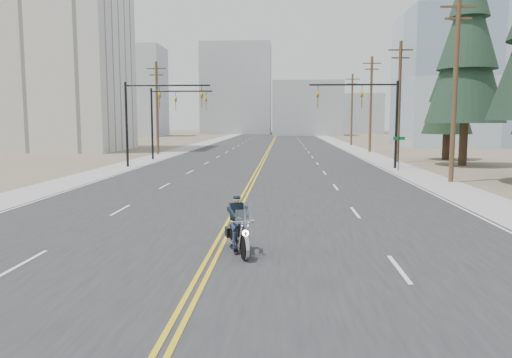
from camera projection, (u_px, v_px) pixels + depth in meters
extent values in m
plane|color=#776D56|center=(175.00, 330.00, 9.23)|extent=(400.00, 400.00, 0.00)
cube|color=#303033|center=(271.00, 145.00, 78.64)|extent=(20.00, 200.00, 0.01)
cube|color=#A5A5A0|center=(199.00, 145.00, 79.28)|extent=(3.00, 200.00, 0.01)
cube|color=#A5A5A0|center=(345.00, 145.00, 78.00)|extent=(3.00, 200.00, 0.01)
cylinder|color=black|center=(127.00, 125.00, 41.16)|extent=(0.20, 0.20, 7.00)
cylinder|color=black|center=(168.00, 85.00, 40.60)|extent=(7.00, 0.14, 0.14)
imported|color=#BF8C0C|center=(159.00, 94.00, 40.71)|extent=(0.21, 0.26, 1.30)
imported|color=#BF8C0C|center=(202.00, 93.00, 40.52)|extent=(0.21, 0.26, 1.30)
cylinder|color=black|center=(396.00, 125.00, 39.94)|extent=(0.20, 0.20, 7.00)
cylinder|color=black|center=(353.00, 85.00, 39.76)|extent=(7.00, 0.14, 0.14)
imported|color=#BF8C0C|center=(362.00, 93.00, 39.80)|extent=(0.21, 0.26, 1.30)
imported|color=#BF8C0C|center=(318.00, 93.00, 40.00)|extent=(0.21, 0.26, 1.30)
cylinder|color=black|center=(152.00, 124.00, 49.10)|extent=(0.20, 0.20, 7.00)
cylinder|color=black|center=(182.00, 91.00, 48.56)|extent=(6.00, 0.14, 0.14)
imported|color=#BF8C0C|center=(176.00, 98.00, 48.67)|extent=(0.21, 0.26, 1.30)
imported|color=#BF8C0C|center=(206.00, 98.00, 48.50)|extent=(0.21, 0.26, 1.30)
cylinder|color=black|center=(399.00, 154.00, 38.23)|extent=(0.06, 0.06, 2.60)
cube|color=#0C5926|center=(399.00, 138.00, 38.09)|extent=(0.90, 0.03, 0.25)
cylinder|color=brown|center=(455.00, 90.00, 30.67)|extent=(0.30, 0.30, 11.50)
cube|color=brown|center=(459.00, 7.00, 30.10)|extent=(2.20, 0.12, 0.12)
cube|color=brown|center=(458.00, 18.00, 30.18)|extent=(1.60, 0.12, 0.12)
cylinder|color=brown|center=(399.00, 102.00, 45.58)|extent=(0.30, 0.30, 11.00)
cube|color=brown|center=(401.00, 50.00, 45.03)|extent=(2.20, 0.12, 0.12)
cube|color=brown|center=(401.00, 58.00, 45.11)|extent=(1.60, 0.12, 0.12)
cylinder|color=brown|center=(371.00, 105.00, 60.42)|extent=(0.30, 0.30, 11.50)
cube|color=brown|center=(372.00, 63.00, 59.85)|extent=(2.20, 0.12, 0.12)
cube|color=brown|center=(372.00, 69.00, 59.93)|extent=(1.60, 0.12, 0.12)
cylinder|color=brown|center=(352.00, 110.00, 77.31)|extent=(0.30, 0.30, 11.00)
cube|color=brown|center=(353.00, 79.00, 76.76)|extent=(2.20, 0.12, 0.12)
cube|color=brown|center=(352.00, 84.00, 76.84)|extent=(1.60, 0.12, 0.12)
cylinder|color=brown|center=(157.00, 108.00, 56.91)|extent=(0.30, 0.30, 10.50)
cube|color=brown|center=(156.00, 69.00, 56.39)|extent=(2.20, 0.12, 0.12)
cube|color=brown|center=(156.00, 75.00, 56.47)|extent=(1.60, 0.12, 0.12)
cube|color=silver|center=(49.00, 33.00, 63.58)|extent=(18.00, 14.00, 30.00)
cube|color=#9EB5CC|center=(482.00, 80.00, 75.70)|extent=(24.00, 16.00, 20.00)
cube|color=#B7BCC6|center=(135.00, 92.00, 123.93)|extent=(14.00, 12.00, 22.00)
cube|color=#ADB2B7|center=(307.00, 109.00, 131.92)|extent=(18.00, 14.00, 14.00)
cube|color=#B7BCC6|center=(449.00, 98.00, 115.04)|extent=(16.00, 12.00, 18.00)
cube|color=#ADB2B7|center=(237.00, 89.00, 147.21)|extent=(20.00, 15.00, 26.00)
cube|color=#B7BCC6|center=(358.00, 114.00, 155.89)|extent=(14.00, 14.00, 12.00)
cube|color=#ADB2B7|center=(99.00, 106.00, 139.99)|extent=(12.00, 12.00, 16.00)
cylinder|color=#382619|center=(463.00, 144.00, 42.73)|extent=(0.64, 0.64, 3.65)
cone|color=#193220|center=(467.00, 58.00, 41.88)|extent=(6.57, 6.57, 10.94)
cone|color=#193220|center=(469.00, 20.00, 41.52)|extent=(4.93, 4.93, 8.21)
cylinder|color=#382619|center=(446.00, 147.00, 49.20)|extent=(0.60, 0.60, 2.56)
cone|color=black|center=(448.00, 94.00, 48.60)|extent=(4.77, 4.77, 7.67)
cone|color=black|center=(449.00, 72.00, 48.35)|extent=(3.58, 3.58, 5.75)
cone|color=black|center=(450.00, 49.00, 48.10)|extent=(2.39, 2.39, 4.09)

